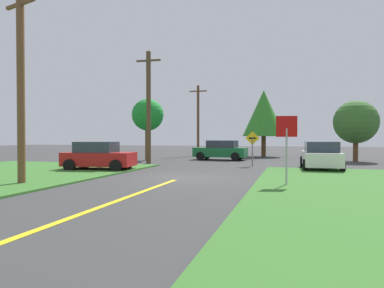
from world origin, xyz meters
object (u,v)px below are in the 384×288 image
at_px(car_approaching_junction, 221,150).
at_px(car_on_crossroad, 321,156).
at_px(direction_sign, 252,145).
at_px(utility_pole_near, 21,84).
at_px(stop_sign, 287,137).
at_px(utility_pole_far, 198,119).
at_px(utility_pole_mid, 149,106).
at_px(parked_car_near_building, 99,156).
at_px(oak_tree_right, 356,122).
at_px(pine_tree_center, 148,116).
at_px(oak_tree_left, 264,113).

xyz_separation_m(car_approaching_junction, car_on_crossroad, (7.26, -6.94, 0.00)).
relative_size(car_on_crossroad, direction_sign, 1.89).
xyz_separation_m(utility_pole_near, direction_sign, (7.73, 11.39, -2.54)).
xyz_separation_m(stop_sign, utility_pole_far, (-9.08, 20.73, 1.86)).
height_order(utility_pole_far, direction_sign, utility_pole_far).
height_order(stop_sign, utility_pole_mid, utility_pole_mid).
bearing_deg(utility_pole_mid, parked_car_near_building, -97.27).
distance_m(parked_car_near_building, utility_pole_far, 17.34).
relative_size(stop_sign, car_approaching_junction, 0.60).
distance_m(stop_sign, parked_car_near_building, 10.99).
bearing_deg(stop_sign, oak_tree_right, -119.41).
height_order(pine_tree_center, oak_tree_right, pine_tree_center).
bearing_deg(car_approaching_junction, pine_tree_center, 24.80).
height_order(utility_pole_near, oak_tree_left, utility_pole_near).
height_order(utility_pole_mid, pine_tree_center, utility_pole_mid).
relative_size(direction_sign, oak_tree_right, 0.48).
height_order(stop_sign, parked_car_near_building, stop_sign).
xyz_separation_m(car_approaching_junction, utility_pole_mid, (-4.15, -5.41, 3.27)).
bearing_deg(pine_tree_center, car_approaching_junction, 20.91).
relative_size(direction_sign, pine_tree_center, 0.45).
distance_m(car_approaching_junction, oak_tree_left, 7.41).
bearing_deg(direction_sign, pine_tree_center, 158.73).
xyz_separation_m(direction_sign, oak_tree_left, (-0.16, 11.42, 2.80)).
bearing_deg(stop_sign, utility_pole_near, 1.69).
height_order(car_approaching_junction, oak_tree_left, oak_tree_left).
distance_m(utility_pole_near, oak_tree_left, 24.04).
distance_m(stop_sign, oak_tree_right, 16.66).
bearing_deg(car_approaching_junction, oak_tree_left, -113.63).
xyz_separation_m(utility_pole_mid, oak_tree_right, (14.60, 6.69, -1.01)).
xyz_separation_m(utility_pole_far, pine_tree_center, (-2.01, -8.31, -0.10)).
relative_size(stop_sign, oak_tree_right, 0.56).
bearing_deg(car_approaching_junction, utility_pole_near, 78.96).
bearing_deg(utility_pole_near, utility_pole_mid, 88.10).
distance_m(car_approaching_junction, car_on_crossroad, 10.05).
distance_m(utility_pole_near, utility_pole_far, 23.16).
relative_size(car_approaching_junction, pine_tree_center, 0.88).
bearing_deg(car_on_crossroad, utility_pole_mid, 80.95).
bearing_deg(stop_sign, pine_tree_center, -60.15).
bearing_deg(oak_tree_right, car_approaching_junction, -173.02).
distance_m(stop_sign, oak_tree_left, 20.68).
distance_m(oak_tree_left, oak_tree_right, 8.78).
bearing_deg(parked_car_near_building, car_on_crossroad, 11.07).
relative_size(utility_pole_mid, direction_sign, 3.51).
distance_m(utility_pole_mid, pine_tree_center, 3.61).
relative_size(utility_pole_mid, oak_tree_right, 1.67).
bearing_deg(stop_sign, utility_pole_mid, -55.55).
bearing_deg(pine_tree_center, utility_pole_far, 76.43).
bearing_deg(direction_sign, oak_tree_left, 90.79).
bearing_deg(utility_pole_mid, utility_pole_near, -91.90).
bearing_deg(stop_sign, utility_pole_far, -78.24).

